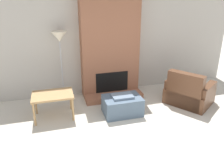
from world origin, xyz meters
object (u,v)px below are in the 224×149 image
Objects in this scene: ottoman at (122,105)px; side_table at (53,97)px; armchair at (188,94)px; floor_lamp_left at (60,40)px.

ottoman is 0.97× the size of side_table.
armchair is at bearing 1.11° from ottoman.
armchair is 1.54× the size of side_table.
floor_lamp_left is (0.26, 0.85, 1.01)m from side_table.
floor_lamp_left is at bearing 72.85° from side_table.
ottoman is 1.49m from side_table.
side_table is at bearing 169.87° from ottoman.
side_table is 0.49× the size of floor_lamp_left.
ottoman is 0.63× the size of armchair.
side_table reaches higher than ottoman.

